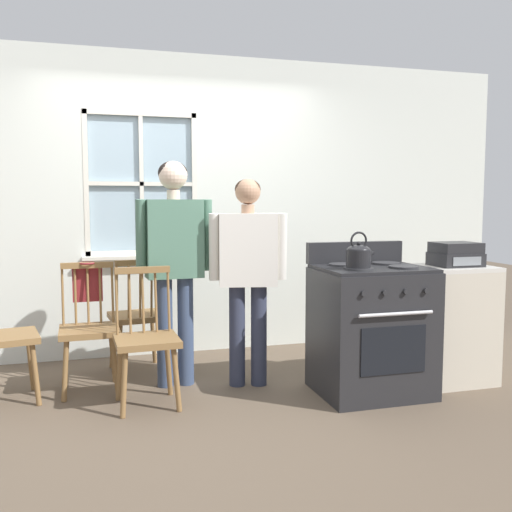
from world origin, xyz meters
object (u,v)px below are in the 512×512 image
Objects in this scene: chair_near_wall at (4,339)px; chair_near_stove at (146,341)px; person_teen_center at (248,263)px; kettle at (359,255)px; chair_center_cluster at (137,318)px; potted_plant at (169,246)px; person_elderly_left at (174,250)px; stereo at (456,254)px; side_counter at (452,323)px; handbag at (87,283)px; stove at (371,329)px; chair_by_window at (89,331)px.

chair_near_stove is (0.94, -0.33, 0.00)m from chair_near_wall.
person_teen_center is 6.30× the size of kettle.
potted_plant is at bearing -132.95° from chair_center_cluster.
person_teen_center is at bearing -65.91° from potted_plant.
person_teen_center reaches higher than chair_center_cluster.
person_elderly_left reaches higher than stereo.
person_teen_center is 0.84m from kettle.
person_elderly_left is 6.82× the size of kettle.
kettle reaches higher than side_counter.
side_counter is at bearing -4.88° from chair_near_stove.
kettle is 1.09m from side_counter.
side_counter is (2.07, -0.47, -0.58)m from person_elderly_left.
chair_near_stove is 1.56m from kettle.
handbag is at bearing 164.45° from side_counter.
side_counter is (2.32, -0.10, 0.00)m from chair_near_stove.
potted_plant is at bearing 145.65° from stereo.
kettle reaches higher than stereo.
stove reaches higher than chair_near_wall.
chair_near_wall is at bearing 19.78° from chair_center_cluster.
chair_by_window is at bearing -177.93° from person_teen_center.
person_teen_center is (0.78, -0.58, 0.49)m from chair_center_cluster.
chair_near_stove is 1.60m from stove.
person_elderly_left is (0.25, -0.43, 0.59)m from chair_center_cluster.
stove reaches higher than handbag.
chair_near_stove is 1.04× the size of side_counter.
stereo is at bearing -108.95° from chair_near_wall.
stove is at bearing -175.10° from stereo.
kettle is at bearing 134.79° from chair_center_cluster.
potted_plant is at bearing 131.61° from stove.
person_elderly_left reaches higher than side_counter.
stove is at bearing -173.49° from side_counter.
person_teen_center is at bearing 153.40° from stove.
chair_near_wall reaches higher than side_counter.
stove is at bearing 37.20° from kettle.
side_counter is (3.26, -0.43, 0.00)m from chair_near_wall.
chair_near_wall is 2.58m from stove.
stove is (2.53, -0.52, 0.03)m from chair_near_wall.
side_counter is (0.90, 0.21, -0.57)m from kettle.
chair_center_cluster is at bearing 148.18° from stove.
kettle is at bearing -116.40° from chair_near_wall.
handbag is (-0.01, 0.24, 0.32)m from chair_by_window.
chair_by_window is 2.80m from stereo.
person_elderly_left is at bearing -94.62° from potted_plant.
kettle is (1.79, -0.73, 0.58)m from chair_by_window.
stove is (1.96, -0.60, 0.03)m from chair_by_window.
chair_by_window is 0.86m from person_elderly_left.
stereo is (0.90, 0.19, -0.04)m from kettle.
stereo is at bearing 12.12° from kettle.
chair_center_cluster and chair_near_stove have the same top height.
chair_by_window is 1.00× the size of chair_center_cluster.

